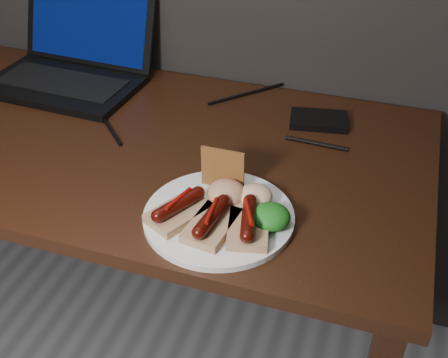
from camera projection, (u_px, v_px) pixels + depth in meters
name	position (u px, v px, depth m)	size (l,w,h in m)	color
desk	(118.00, 168.00, 1.32)	(1.40, 0.70, 0.75)	black
laptop	(73.00, 60.00, 1.47)	(0.40, 0.34, 0.25)	black
hard_drive	(319.00, 120.00, 1.31)	(0.13, 0.08, 0.02)	black
desk_cables	(156.00, 107.00, 1.36)	(0.90, 0.41, 0.01)	black
plate	(219.00, 216.00, 1.03)	(0.28, 0.28, 0.01)	white
bread_sausage_left	(179.00, 209.00, 1.01)	(0.11, 0.13, 0.04)	tan
bread_sausage_center	(212.00, 221.00, 0.98)	(0.08, 0.12, 0.04)	tan
bread_sausage_right	(248.00, 223.00, 0.98)	(0.09, 0.13, 0.04)	tan
crispbread	(223.00, 169.00, 1.06)	(0.09, 0.01, 0.09)	#A6652D
salad_greens	(271.00, 217.00, 0.99)	(0.07, 0.07, 0.04)	#145010
salsa_mound	(226.00, 193.00, 1.04)	(0.07, 0.07, 0.04)	maroon
coleslaw_mound	(255.00, 196.00, 1.04)	(0.06, 0.06, 0.04)	silver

